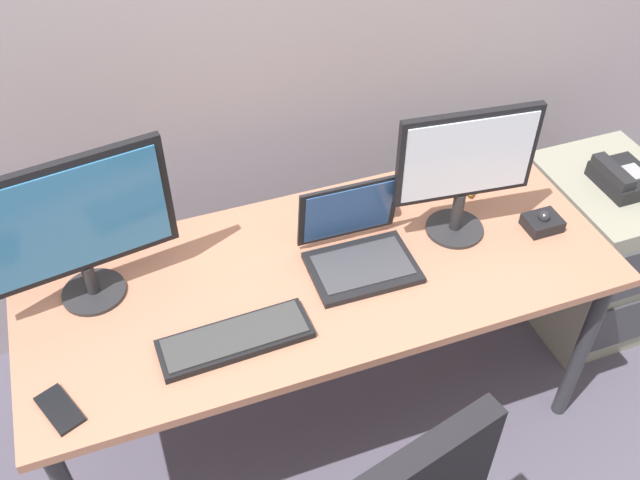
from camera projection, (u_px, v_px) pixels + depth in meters
The scene contains 12 objects.
ground_plane at pixel (320, 409), 2.59m from camera, with size 8.00×8.00×0.00m, color #4C4756.
desk at pixel (320, 286), 2.14m from camera, with size 1.75×0.72×0.73m.
file_cabinet at pixel (593, 251), 2.72m from camera, with size 0.42×0.53×0.67m.
desk_phone at pixel (622, 177), 2.45m from camera, with size 0.17×0.20×0.09m.
monitor_main at pixel (73, 225), 1.84m from camera, with size 0.53×0.18×0.46m.
monitor_side at pixel (466, 166), 2.05m from camera, with size 0.42×0.18×0.43m.
keyboard at pixel (235, 339), 1.89m from camera, with size 0.41×0.15×0.03m.
laptop at pixel (357, 247), 2.09m from camera, with size 0.31×0.27×0.24m.
trackball_mouse at pixel (543, 222), 2.21m from camera, with size 0.11×0.09×0.07m.
coffee_mug at pixel (379, 204), 2.23m from camera, with size 0.09×0.08×0.10m.
cell_phone at pixel (60, 409), 1.74m from camera, with size 0.07×0.14×0.01m, color black.
banana at pixel (469, 178), 2.38m from camera, with size 0.19×0.04×0.04m, color yellow.
Camera 1 is at (-0.51, -1.38, 2.22)m, focal length 39.79 mm.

